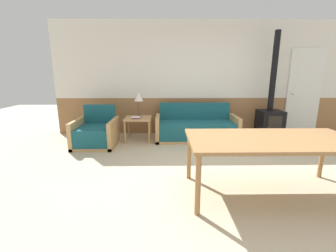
{
  "coord_description": "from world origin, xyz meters",
  "views": [
    {
      "loc": [
        -0.95,
        -2.94,
        1.48
      ],
      "look_at": [
        -0.88,
        1.13,
        0.53
      ],
      "focal_mm": 24.0,
      "sensor_mm": 36.0,
      "label": 1
    }
  ],
  "objects_px": {
    "couch": "(196,129)",
    "table_lamp": "(139,98)",
    "side_table": "(138,121)",
    "wood_stove": "(270,114)",
    "armchair": "(96,134)",
    "dining_table": "(273,143)"
  },
  "relations": [
    {
      "from": "armchair",
      "to": "side_table",
      "type": "relative_size",
      "value": 1.48
    },
    {
      "from": "couch",
      "to": "table_lamp",
      "type": "height_order",
      "value": "table_lamp"
    },
    {
      "from": "couch",
      "to": "armchair",
      "type": "xyz_separation_m",
      "value": [
        -2.16,
        -0.41,
        -0.0
      ]
    },
    {
      "from": "couch",
      "to": "table_lamp",
      "type": "distance_m",
      "value": 1.48
    },
    {
      "from": "side_table",
      "to": "wood_stove",
      "type": "distance_m",
      "value": 3.05
    },
    {
      "from": "dining_table",
      "to": "couch",
      "type": "bearing_deg",
      "value": 103.67
    },
    {
      "from": "dining_table",
      "to": "wood_stove",
      "type": "xyz_separation_m",
      "value": [
        1.14,
        2.5,
        -0.1
      ]
    },
    {
      "from": "dining_table",
      "to": "wood_stove",
      "type": "distance_m",
      "value": 2.75
    },
    {
      "from": "wood_stove",
      "to": "armchair",
      "type": "bearing_deg",
      "value": -172.6
    },
    {
      "from": "side_table",
      "to": "dining_table",
      "type": "xyz_separation_m",
      "value": [
        1.9,
        -2.34,
        0.22
      ]
    },
    {
      "from": "armchair",
      "to": "wood_stove",
      "type": "height_order",
      "value": "wood_stove"
    },
    {
      "from": "armchair",
      "to": "dining_table",
      "type": "height_order",
      "value": "armchair"
    },
    {
      "from": "armchair",
      "to": "table_lamp",
      "type": "height_order",
      "value": "table_lamp"
    },
    {
      "from": "armchair",
      "to": "table_lamp",
      "type": "xyz_separation_m",
      "value": [
        0.86,
        0.45,
        0.71
      ]
    },
    {
      "from": "side_table",
      "to": "dining_table",
      "type": "height_order",
      "value": "dining_table"
    },
    {
      "from": "table_lamp",
      "to": "dining_table",
      "type": "height_order",
      "value": "table_lamp"
    },
    {
      "from": "couch",
      "to": "armchair",
      "type": "bearing_deg",
      "value": -169.13
    },
    {
      "from": "table_lamp",
      "to": "dining_table",
      "type": "xyz_separation_m",
      "value": [
        1.88,
        -2.45,
        -0.29
      ]
    },
    {
      "from": "side_table",
      "to": "wood_stove",
      "type": "relative_size",
      "value": 0.24
    },
    {
      "from": "couch",
      "to": "side_table",
      "type": "distance_m",
      "value": 1.33
    },
    {
      "from": "couch",
      "to": "table_lamp",
      "type": "relative_size",
      "value": 3.32
    },
    {
      "from": "couch",
      "to": "dining_table",
      "type": "xyz_separation_m",
      "value": [
        0.59,
        -2.41,
        0.41
      ]
    }
  ]
}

